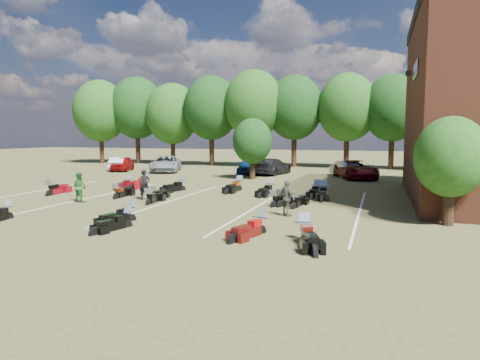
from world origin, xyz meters
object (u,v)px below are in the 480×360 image
at_px(car_4, 248,167).
at_px(motorcycle_3, 130,221).
at_px(car_0, 123,164).
at_px(person_green, 79,187).
at_px(person_grey, 287,198).
at_px(person_black, 145,185).
at_px(motorcycle_14, 129,188).
at_px(motorcycle_7, 50,196).

relative_size(car_4, motorcycle_3, 1.78).
distance_m(car_0, person_green, 20.00).
distance_m(person_green, person_grey, 11.49).
bearing_deg(motorcycle_3, car_0, 137.08).
xyz_separation_m(car_4, person_black, (-0.90, -16.52, 0.16)).
xyz_separation_m(person_green, motorcycle_3, (5.40, -3.60, -0.81)).
relative_size(person_grey, motorcycle_14, 0.77).
relative_size(motorcycle_7, motorcycle_14, 1.15).
bearing_deg(motorcycle_14, car_4, 65.35).
distance_m(car_0, car_4, 12.96).
height_order(person_grey, motorcycle_14, person_grey).
bearing_deg(car_0, motorcycle_14, -74.31).
bearing_deg(car_4, motorcycle_7, -121.10).
xyz_separation_m(car_0, person_green, (9.10, -17.80, 0.09)).
distance_m(person_black, motorcycle_3, 5.95).
relative_size(car_0, car_4, 1.06).
relative_size(car_4, person_grey, 2.45).
distance_m(person_grey, motorcycle_14, 14.12).
bearing_deg(person_green, person_black, -144.48).
bearing_deg(car_0, car_4, -17.40).
bearing_deg(person_grey, person_black, 21.52).
xyz_separation_m(person_grey, motorcycle_3, (-6.08, -3.11, -0.81)).
bearing_deg(car_4, person_grey, -75.95).
height_order(car_0, motorcycle_14, car_0).
xyz_separation_m(person_grey, motorcycle_14, (-12.41, 6.70, -0.81)).
bearing_deg(motorcycle_14, motorcycle_3, -60.23).
bearing_deg(person_black, motorcycle_3, -106.83).
height_order(person_black, person_green, person_black).
distance_m(person_black, person_grey, 8.82).
height_order(car_4, person_black, person_black).
distance_m(person_black, motorcycle_7, 6.32).
bearing_deg(motorcycle_7, motorcycle_14, -124.04).
relative_size(car_4, motorcycle_14, 1.89).
bearing_deg(motorcycle_14, car_0, 122.16).
distance_m(car_0, person_grey, 27.53).
height_order(motorcycle_7, motorcycle_14, motorcycle_7).
height_order(person_green, motorcycle_14, person_green).
height_order(person_green, person_grey, person_green).
height_order(motorcycle_3, motorcycle_7, motorcycle_7).
bearing_deg(motorcycle_3, motorcycle_7, 162.87).
distance_m(car_4, motorcycle_7, 18.31).
bearing_deg(person_black, person_grey, -56.16).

